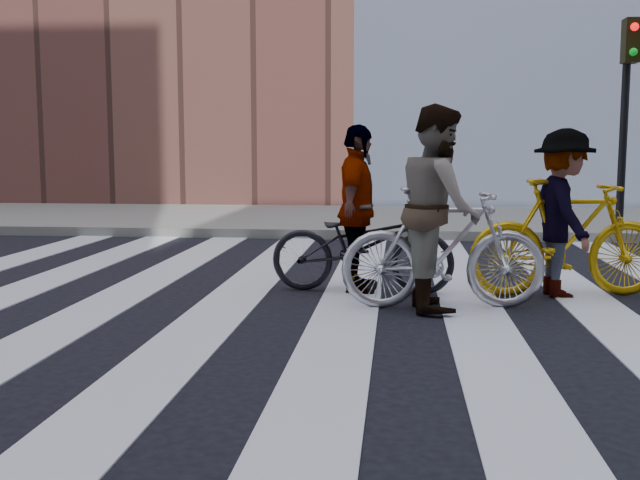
% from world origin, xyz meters
% --- Properties ---
extents(ground, '(100.00, 100.00, 0.00)m').
position_xyz_m(ground, '(0.00, 0.00, 0.00)').
color(ground, black).
rests_on(ground, ground).
extents(sidewalk_far, '(100.00, 5.00, 0.15)m').
position_xyz_m(sidewalk_far, '(0.00, 7.50, 0.07)').
color(sidewalk_far, gray).
rests_on(sidewalk_far, ground).
extents(zebra_crosswalk, '(8.25, 10.00, 0.01)m').
position_xyz_m(zebra_crosswalk, '(0.00, 0.00, 0.01)').
color(zebra_crosswalk, silver).
rests_on(zebra_crosswalk, ground).
extents(traffic_signal, '(0.22, 0.42, 3.33)m').
position_xyz_m(traffic_signal, '(4.40, 5.32, 2.28)').
color(traffic_signal, black).
rests_on(traffic_signal, ground).
extents(bike_silver_mid, '(1.85, 0.70, 1.08)m').
position_xyz_m(bike_silver_mid, '(1.39, 0.06, 0.54)').
color(bike_silver_mid, silver).
rests_on(bike_silver_mid, ground).
extents(bike_yellow_right, '(1.94, 0.79, 1.13)m').
position_xyz_m(bike_yellow_right, '(2.60, 0.74, 0.57)').
color(bike_yellow_right, '#CF9C0B').
rests_on(bike_yellow_right, ground).
extents(bike_dark_rear, '(1.85, 0.79, 0.95)m').
position_xyz_m(bike_dark_rear, '(0.64, 0.75, 0.47)').
color(bike_dark_rear, black).
rests_on(bike_dark_rear, ground).
extents(rider_mid, '(0.77, 0.94, 1.79)m').
position_xyz_m(rider_mid, '(1.34, 0.06, 0.90)').
color(rider_mid, slate).
rests_on(rider_mid, ground).
extents(rider_right, '(0.73, 1.11, 1.60)m').
position_xyz_m(rider_right, '(2.55, 0.74, 0.80)').
color(rider_right, slate).
rests_on(rider_right, ground).
extents(rider_rear, '(0.49, 1.00, 1.65)m').
position_xyz_m(rider_rear, '(0.59, 0.75, 0.82)').
color(rider_rear, slate).
rests_on(rider_rear, ground).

